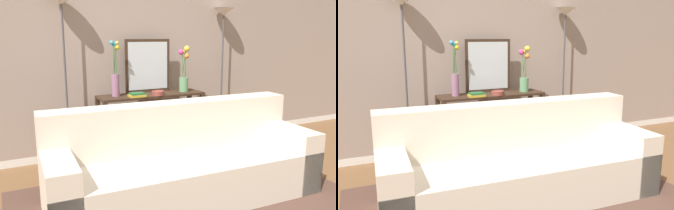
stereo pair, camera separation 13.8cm
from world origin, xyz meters
TOP-DOWN VIEW (x-y plane):
  - back_wall at (0.00, 2.39)m, footprint 12.00×0.15m
  - area_rug at (0.07, 0.63)m, footprint 3.10×1.98m
  - couch at (0.07, 0.79)m, footprint 2.52×0.92m
  - console_table at (0.27, 2.01)m, footprint 1.32×0.38m
  - floor_lamp_left at (-0.73, 2.16)m, footprint 0.28×0.28m
  - floor_lamp_right at (1.42, 2.16)m, footprint 0.28×0.28m
  - wall_mirror at (0.30, 2.17)m, footprint 0.60×0.02m
  - vase_tall_flowers at (-0.17, 2.04)m, footprint 0.11×0.10m
  - vase_short_flowers at (0.72, 1.99)m, footprint 0.14×0.12m
  - fruit_bowl at (0.31, 1.89)m, footprint 0.16×0.16m
  - book_stack at (0.04, 1.89)m, footprint 0.20×0.16m
  - book_row_under_console at (-0.09, 2.01)m, footprint 0.39×0.18m

SIDE VIEW (x-z plane):
  - area_rug at x=0.07m, z-range 0.00..0.01m
  - book_row_under_console at x=-0.09m, z-range -0.01..0.12m
  - couch at x=0.07m, z-range -0.12..0.76m
  - console_table at x=0.27m, z-range 0.16..0.95m
  - book_stack at x=0.04m, z-range 0.79..0.84m
  - fruit_bowl at x=0.31m, z-range 0.80..0.85m
  - vase_tall_flowers at x=-0.17m, z-range 0.69..1.34m
  - vase_short_flowers at x=0.72m, z-range 0.73..1.31m
  - wall_mirror at x=0.30m, z-range 0.80..1.46m
  - floor_lamp_right at x=1.42m, z-range 0.54..2.41m
  - back_wall at x=0.00m, z-range 0.00..2.96m
  - floor_lamp_left at x=-0.73m, z-range 0.55..2.49m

